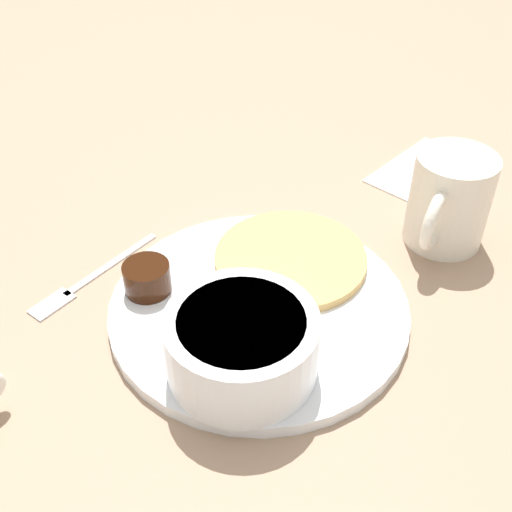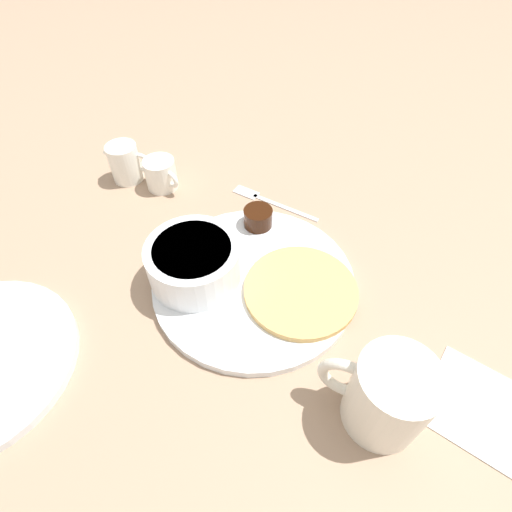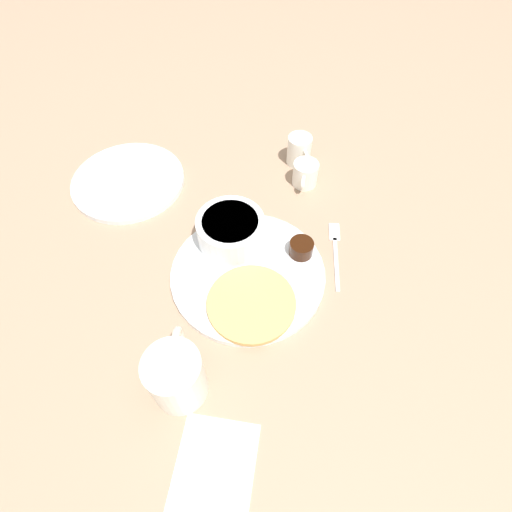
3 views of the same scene
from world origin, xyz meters
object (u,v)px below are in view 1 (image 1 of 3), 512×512
(coffee_mug, at_px, (448,201))
(fork, at_px, (83,283))
(bowl, at_px, (242,343))
(plate, at_px, (259,308))

(coffee_mug, bearing_deg, fork, 144.43)
(bowl, relative_size, coffee_mug, 1.07)
(bowl, distance_m, fork, 0.20)
(coffee_mug, relative_size, fork, 0.74)
(bowl, height_order, fork, bowl)
(plate, xyz_separation_m, bowl, (-0.06, -0.04, 0.04))
(plate, distance_m, bowl, 0.09)
(plate, bearing_deg, fork, 120.51)
(plate, distance_m, coffee_mug, 0.22)
(fork, bearing_deg, plate, -59.49)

